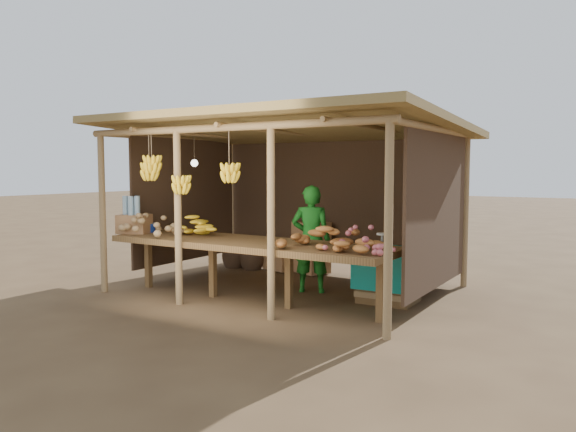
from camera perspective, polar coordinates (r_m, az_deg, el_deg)
The scene contains 13 objects.
ground at distance 8.11m, azimuth 0.00°, elevation -7.41°, with size 60.00×60.00×0.00m, color brown.
stall_structure at distance 7.98m, azimuth -0.31°, elevation 6.25°, with size 4.70×3.50×2.43m.
counter at distance 7.20m, azimuth -3.98°, elevation -3.01°, with size 3.90×1.05×0.80m.
potato_heap at distance 8.04m, azimuth -13.88°, elevation -0.57°, with size 0.96×0.58×0.36m, color #A07F52, non-canonical shape.
sweet_potato_heap at distance 6.44m, azimuth 4.16°, elevation -1.75°, with size 1.14×0.68×0.36m, color #A8642B, non-canonical shape.
onion_heap at distance 6.24m, azimuth 7.14°, elevation -2.04°, with size 0.73×0.44×0.35m, color #CB6269, non-canonical shape.
banana_pile at distance 7.90m, azimuth -8.85°, elevation -0.64°, with size 0.65×0.39×0.35m, color yellow, non-canonical shape.
tomato_basin at distance 8.46m, azimuth -14.35°, elevation -1.04°, with size 0.36×0.36×0.19m.
bottle_box at distance 8.31m, azimuth -15.36°, elevation -0.29°, with size 0.52×0.47×0.53m.
vendor at distance 7.80m, azimuth 2.36°, elevation -2.34°, with size 0.54×0.36×1.49m, color #19741E.
tarp_crate at distance 7.38m, azimuth 10.18°, elevation -5.75°, with size 0.78×0.68×0.91m.
carton_stack at distance 9.30m, azimuth 1.35°, elevation -3.53°, with size 1.20×0.56×0.83m.
burlap_sacks at distance 9.75m, azimuth -4.60°, elevation -3.88°, with size 0.81×0.42×0.57m.
Camera 1 is at (4.16, -6.75, 1.71)m, focal length 35.00 mm.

